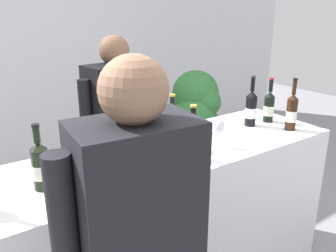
% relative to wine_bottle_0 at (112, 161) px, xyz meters
% --- Properties ---
extents(wall_back, '(8.00, 0.10, 2.80)m').
position_rel_wine_bottle_0_xyz_m(wall_back, '(0.39, 2.80, 0.26)').
color(wall_back, white).
rests_on(wall_back, ground_plane).
extents(counter, '(2.30, 0.67, 1.01)m').
position_rel_wine_bottle_0_xyz_m(counter, '(0.39, 0.20, -0.63)').
color(counter, white).
rests_on(counter, ground_plane).
extents(wine_bottle_0, '(0.09, 0.09, 0.35)m').
position_rel_wine_bottle_0_xyz_m(wine_bottle_0, '(0.00, 0.00, 0.00)').
color(wine_bottle_0, black).
rests_on(wine_bottle_0, counter).
extents(wine_bottle_1, '(0.08, 0.08, 0.35)m').
position_rel_wine_bottle_0_xyz_m(wine_bottle_1, '(1.18, 0.24, 0.00)').
color(wine_bottle_1, black).
rests_on(wine_bottle_1, counter).
extents(wine_bottle_2, '(0.07, 0.07, 0.35)m').
position_rel_wine_bottle_0_xyz_m(wine_bottle_2, '(1.33, 0.03, 0.00)').
color(wine_bottle_2, black).
rests_on(wine_bottle_2, counter).
extents(wine_bottle_4, '(0.07, 0.07, 0.32)m').
position_rel_wine_bottle_0_xyz_m(wine_bottle_4, '(1.35, 0.23, -0.01)').
color(wine_bottle_4, black).
rests_on(wine_bottle_4, counter).
extents(wine_bottle_5, '(0.07, 0.07, 0.32)m').
position_rel_wine_bottle_0_xyz_m(wine_bottle_5, '(0.49, 0.21, -0.00)').
color(wine_bottle_5, black).
rests_on(wine_bottle_5, counter).
extents(wine_bottle_6, '(0.08, 0.08, 0.33)m').
position_rel_wine_bottle_0_xyz_m(wine_bottle_6, '(0.19, 0.14, -0.01)').
color(wine_bottle_6, black).
rests_on(wine_bottle_6, counter).
extents(wine_bottle_7, '(0.08, 0.08, 0.31)m').
position_rel_wine_bottle_0_xyz_m(wine_bottle_7, '(-0.28, 0.15, -0.01)').
color(wine_bottle_7, black).
rests_on(wine_bottle_7, counter).
extents(wine_bottle_8, '(0.08, 0.08, 0.31)m').
position_rel_wine_bottle_0_xyz_m(wine_bottle_8, '(0.49, 0.02, -0.01)').
color(wine_bottle_8, black).
rests_on(wine_bottle_8, counter).
extents(wine_glass, '(0.07, 0.07, 0.17)m').
position_rel_wine_bottle_0_xyz_m(wine_glass, '(0.73, 0.08, -0.01)').
color(wine_glass, silver).
rests_on(wine_glass, counter).
extents(person_server, '(0.58, 0.29, 1.63)m').
position_rel_wine_bottle_0_xyz_m(person_server, '(0.45, 0.84, -0.34)').
color(person_server, black).
rests_on(person_server, ground_plane).
extents(potted_shrub, '(0.54, 0.54, 1.20)m').
position_rel_wine_bottle_0_xyz_m(potted_shrub, '(1.60, 1.32, -0.38)').
color(potted_shrub, brown).
rests_on(potted_shrub, ground_plane).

